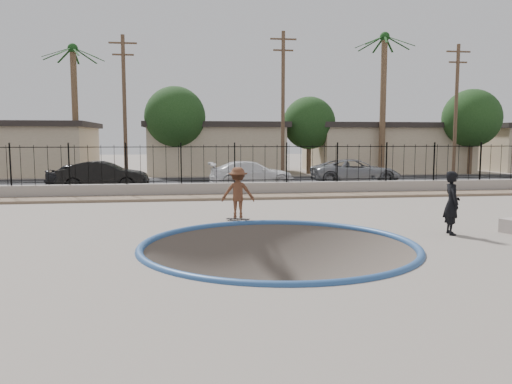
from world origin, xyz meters
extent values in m
cube|color=gray|center=(0.00, 12.00, -1.10)|extent=(120.00, 120.00, 2.20)
torus|color=#294E87|center=(0.00, -1.00, 0.00)|extent=(7.04, 7.04, 0.20)
cube|color=#967C62|center=(0.00, 9.20, 0.06)|extent=(42.00, 1.60, 0.11)
cube|color=gray|center=(0.00, 10.30, 0.30)|extent=(42.00, 0.45, 0.60)
cube|color=black|center=(0.00, 10.30, 0.72)|extent=(40.00, 0.04, 0.03)
cube|color=black|center=(0.00, 10.30, 2.30)|extent=(40.00, 0.04, 0.04)
cube|color=black|center=(0.00, 17.00, 0.02)|extent=(90.00, 8.00, 0.04)
cube|color=tan|center=(-15.00, 26.50, 1.75)|extent=(11.00, 8.00, 3.50)
cube|color=#2B2623|center=(-15.00, 26.50, 3.70)|extent=(11.60, 8.60, 0.40)
cube|color=tan|center=(0.00, 26.50, 1.75)|extent=(10.00, 8.00, 3.50)
cube|color=#2B2623|center=(0.00, 26.50, 3.70)|extent=(10.60, 8.60, 0.40)
cube|color=tan|center=(14.00, 26.50, 1.75)|extent=(12.00, 8.00, 3.50)
cube|color=#2B2623|center=(14.00, 26.50, 3.70)|extent=(12.60, 8.60, 0.40)
cylinder|color=brown|center=(-10.00, 24.00, 4.50)|extent=(0.44, 0.44, 9.00)
sphere|color=#174216|center=(-10.00, 24.00, 8.95)|extent=(0.70, 0.70, 0.70)
cylinder|color=brown|center=(12.00, 22.00, 5.00)|extent=(0.44, 0.44, 10.00)
sphere|color=#174216|center=(12.00, 22.00, 9.95)|extent=(0.70, 0.70, 0.70)
cylinder|color=#473323|center=(-6.00, 19.00, 4.50)|extent=(0.24, 0.24, 9.00)
cube|color=#473323|center=(-6.00, 19.00, 8.50)|extent=(1.70, 0.10, 0.10)
cube|color=#473323|center=(-6.00, 19.00, 7.80)|extent=(1.30, 0.10, 0.10)
cylinder|color=#473323|center=(4.00, 19.00, 4.75)|extent=(0.24, 0.24, 9.50)
cube|color=#473323|center=(4.00, 19.00, 9.00)|extent=(1.70, 0.10, 0.10)
cube|color=#473323|center=(4.00, 19.00, 8.30)|extent=(1.30, 0.10, 0.10)
cylinder|color=#473323|center=(16.00, 19.00, 4.50)|extent=(0.24, 0.24, 9.00)
cube|color=#473323|center=(16.00, 19.00, 8.50)|extent=(1.70, 0.10, 0.10)
cube|color=#473323|center=(16.00, 19.00, 7.80)|extent=(1.30, 0.10, 0.10)
cylinder|color=#473323|center=(-3.00, 23.00, 1.50)|extent=(0.34, 0.34, 3.00)
sphere|color=#143311|center=(-3.00, 23.00, 4.20)|extent=(4.32, 4.32, 4.32)
cylinder|color=#473323|center=(7.00, 24.00, 1.38)|extent=(0.34, 0.34, 2.75)
sphere|color=#143311|center=(7.00, 24.00, 3.85)|extent=(3.96, 3.96, 3.96)
cylinder|color=#473323|center=(19.00, 22.00, 1.50)|extent=(0.34, 0.34, 3.00)
sphere|color=#143311|center=(19.00, 22.00, 4.20)|extent=(4.32, 4.32, 4.32)
imported|color=brown|center=(-0.61, 3.00, 0.83)|extent=(1.14, 0.74, 1.66)
cube|color=black|center=(-0.61, 3.00, 0.06)|extent=(0.79, 0.45, 0.02)
cylinder|color=silver|center=(-0.87, 3.03, 0.02)|extent=(0.06, 0.04, 0.05)
cylinder|color=silver|center=(-0.82, 3.16, 0.02)|extent=(0.06, 0.04, 0.05)
cylinder|color=silver|center=(-0.39, 2.84, 0.02)|extent=(0.06, 0.04, 0.05)
cylinder|color=silver|center=(-0.34, 2.97, 0.02)|extent=(0.06, 0.04, 0.05)
imported|color=black|center=(5.09, -0.16, 0.89)|extent=(0.55, 0.72, 1.79)
imported|color=black|center=(-7.77, 15.00, 0.71)|extent=(4.00, 1.72, 1.34)
imported|color=black|center=(-6.50, 13.40, 0.77)|extent=(4.54, 1.77, 1.47)
imported|color=white|center=(1.36, 14.51, 0.73)|extent=(4.83, 2.11, 1.38)
imported|color=gray|center=(7.58, 15.00, 0.76)|extent=(5.26, 2.55, 1.44)
camera|label=1|loc=(-2.27, -13.11, 2.70)|focal=35.00mm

